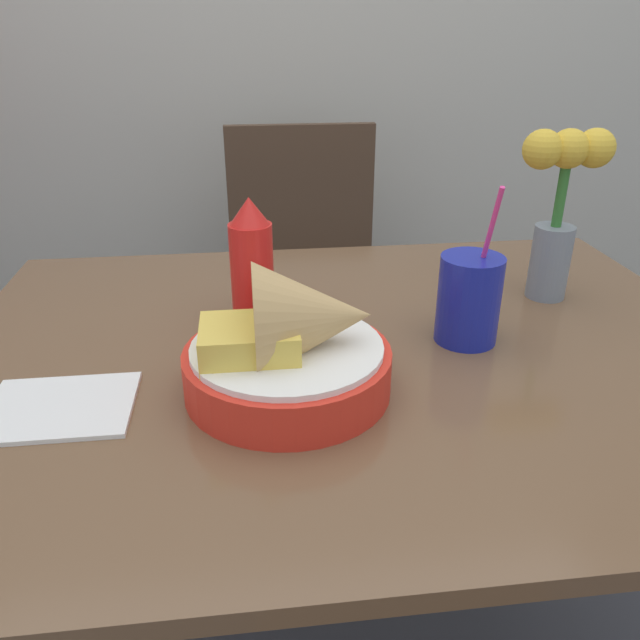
{
  "coord_description": "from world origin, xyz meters",
  "views": [
    {
      "loc": [
        -0.14,
        -0.79,
        1.16
      ],
      "look_at": [
        -0.05,
        -0.03,
        0.8
      ],
      "focal_mm": 35.0,
      "sensor_mm": 36.0,
      "label": 1
    }
  ],
  "objects_px": {
    "chair_far_window": "(305,271)",
    "drink_cup": "(468,302)",
    "food_basket": "(295,348)",
    "flower_vase": "(560,200)",
    "ketchup_bottle": "(252,263)"
  },
  "relations": [
    {
      "from": "chair_far_window",
      "to": "food_basket",
      "type": "xyz_separation_m",
      "value": [
        -0.1,
        -0.92,
        0.25
      ]
    },
    {
      "from": "chair_far_window",
      "to": "ketchup_bottle",
      "type": "xyz_separation_m",
      "value": [
        -0.15,
        -0.7,
        0.29
      ]
    },
    {
      "from": "food_basket",
      "to": "ketchup_bottle",
      "type": "distance_m",
      "value": 0.22
    },
    {
      "from": "chair_far_window",
      "to": "food_basket",
      "type": "bearing_deg",
      "value": -96.33
    },
    {
      "from": "ketchup_bottle",
      "to": "drink_cup",
      "type": "height_order",
      "value": "drink_cup"
    },
    {
      "from": "ketchup_bottle",
      "to": "drink_cup",
      "type": "distance_m",
      "value": 0.33
    },
    {
      "from": "chair_far_window",
      "to": "food_basket",
      "type": "height_order",
      "value": "chair_far_window"
    },
    {
      "from": "food_basket",
      "to": "ketchup_bottle",
      "type": "xyz_separation_m",
      "value": [
        -0.05,
        0.22,
        0.03
      ]
    },
    {
      "from": "chair_far_window",
      "to": "flower_vase",
      "type": "bearing_deg",
      "value": -62.46
    },
    {
      "from": "chair_far_window",
      "to": "flower_vase",
      "type": "height_order",
      "value": "flower_vase"
    },
    {
      "from": "ketchup_bottle",
      "to": "chair_far_window",
      "type": "bearing_deg",
      "value": 78.08
    },
    {
      "from": "food_basket",
      "to": "ketchup_bottle",
      "type": "relative_size",
      "value": 1.33
    },
    {
      "from": "chair_far_window",
      "to": "drink_cup",
      "type": "relative_size",
      "value": 3.9
    },
    {
      "from": "chair_far_window",
      "to": "drink_cup",
      "type": "distance_m",
      "value": 0.86
    },
    {
      "from": "drink_cup",
      "to": "flower_vase",
      "type": "bearing_deg",
      "value": 36.32
    }
  ]
}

